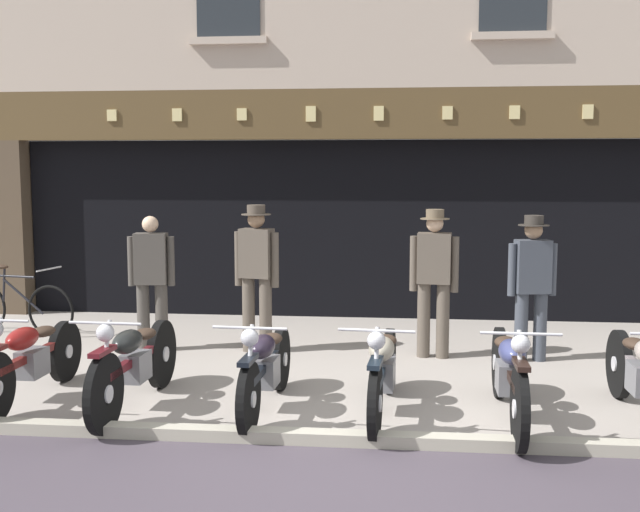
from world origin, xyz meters
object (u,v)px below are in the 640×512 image
Objects in this scene: motorcycle_center_left at (265,366)px; leaning_bicycle at (16,306)px; motorcycle_center at (383,369)px; shopkeeper_center at (257,270)px; motorcycle_center_right at (509,373)px; salesman_right at (434,276)px; assistant_far_right at (532,281)px; motorcycle_left at (135,362)px; salesman_left at (152,277)px; motorcycle_far_left at (31,358)px; advert_board_near at (281,199)px.

leaning_bicycle is at bearing -34.23° from motorcycle_center_left.
shopkeeper_center is at bearing -50.99° from motorcycle_center.
salesman_right reaches higher than motorcycle_center_right.
motorcycle_left is at bearing 19.39° from assistant_far_right.
motorcycle_center_right is 6.68m from leaning_bicycle.
motorcycle_center_left is at bearing 28.48° from assistant_far_right.
salesman_left is (-0.56, 2.21, 0.46)m from motorcycle_left.
assistant_far_right is at bearing -169.49° from shopkeeper_center.
motorcycle_center_right is 4.51m from salesman_left.
motorcycle_center_left is 1.13× the size of salesman_right.
motorcycle_center is at bearing 137.43° from shopkeeper_center.
motorcycle_center reaches higher than motorcycle_center_left.
motorcycle_far_left is 0.93× the size of motorcycle_center_right.
advert_board_near reaches higher than motorcycle_far_left.
motorcycle_center_left is 1.05m from motorcycle_center.
assistant_far_right is at bearing 173.43° from salesman_left.
motorcycle_far_left is 3.24m from leaning_bicycle.
motorcycle_center is at bearing 82.57° from salesman_right.
salesman_left is 1.27m from shopkeeper_center.
advert_board_near is 0.61× the size of leaning_bicycle.
salesman_right is (0.54, 2.15, 0.54)m from motorcycle_center.
motorcycle_center_left is 4.82m from leaning_bicycle.
motorcycle_left is 2.25m from motorcycle_center.
motorcycle_left is 4.47m from assistant_far_right.
motorcycle_center_right is (4.38, -0.14, 0.02)m from motorcycle_far_left.
motorcycle_left is at bearing 4.86° from motorcycle_center_left.
motorcycle_center is at bearing -176.69° from motorcycle_center_left.
salesman_right reaches higher than motorcycle_far_left.
motorcycle_left is 4.83m from advert_board_near.
motorcycle_left is at bearing 0.93° from motorcycle_center_right.
motorcycle_center_left is 1.13× the size of leaning_bicycle.
motorcycle_center_right is 2.03× the size of advert_board_near.
motorcycle_center_left is at bearing 123.15° from salesman_left.
leaning_bicycle is at bearing -16.41° from assistant_far_right.
assistant_far_right is at bearing -156.36° from motorcycle_far_left.
advert_board_near reaches higher than motorcycle_center_left.
motorcycle_center_right is at bearing 179.35° from motorcycle_far_left.
assistant_far_right reaches higher than leaning_bicycle.
motorcycle_left is at bearing 45.08° from salesman_right.
advert_board_near is (-1.62, 4.55, 1.32)m from motorcycle_center.
advert_board_near is (-0.07, 2.34, 0.75)m from shopkeeper_center.
shopkeeper_center is at bearing -39.81° from motorcycle_center_right.
motorcycle_center_left is 1.20× the size of salesman_left.
motorcycle_center_left is 2.14m from motorcycle_center_right.
salesman_left is 1.56× the size of advert_board_near.
motorcycle_center is at bearing -3.00° from motorcycle_center_right.
motorcycle_center_left is (2.25, -0.07, -0.00)m from motorcycle_far_left.
assistant_far_right reaches higher than salesman_left.
motorcycle_left is 1.26× the size of salesman_left.
salesman_left is at bearing 6.70° from salesman_right.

